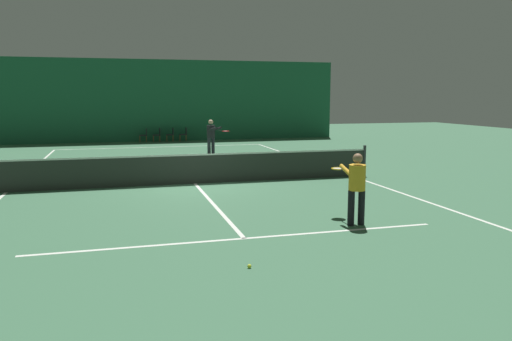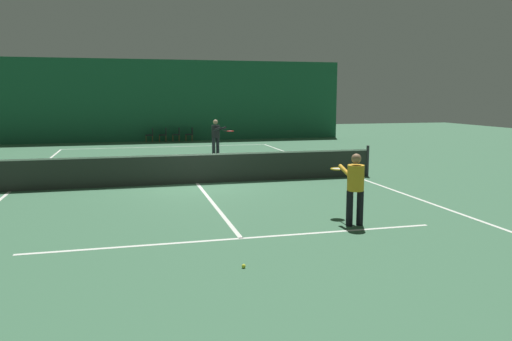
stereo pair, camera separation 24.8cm
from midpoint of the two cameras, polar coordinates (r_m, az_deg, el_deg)
The scene contains 16 objects.
ground_plane at distance 16.03m, azimuth -6.31°, elevation -1.48°, with size 60.00×60.00×0.00m, color #386647.
backdrop_curtain at distance 31.31m, azimuth -10.48°, elevation 7.86°, with size 23.00×0.12×4.95m.
court_line_baseline_far at distance 27.76m, azimuth -9.80°, elevation 2.69°, with size 11.00×0.10×0.00m.
court_line_service_far at distance 22.32m, azimuth -8.64°, elevation 1.31°, with size 8.25×0.10×0.00m.
court_line_service_near at distance 9.89m, azimuth -0.98°, elevation -7.76°, with size 8.25×0.10×0.00m.
court_line_sideline_left at distance 16.22m, azimuth -25.94°, elevation -2.18°, with size 0.10×23.80×0.00m.
court_line_sideline_right at distance 17.65m, azimuth 11.66°, elevation -0.68°, with size 0.10×23.80×0.00m.
court_line_centre at distance 16.03m, azimuth -6.31°, elevation -1.48°, with size 0.10×12.80×0.00m.
tennis_net at distance 15.95m, azimuth -6.34°, elevation 0.32°, with size 12.00×0.10×1.07m.
player_near at distance 10.93m, azimuth 11.84°, elevation -1.47°, with size 0.39×1.30×1.56m.
player_far at distance 23.53m, azimuth -4.27°, elevation 4.13°, with size 1.03×1.33×1.67m.
courtside_chair_0 at distance 30.80m, azimuth -11.74°, elevation 4.11°, with size 0.44×0.44×0.84m.
courtside_chair_1 at distance 30.85m, azimuth -10.25°, elevation 4.16°, with size 0.44×0.44×0.84m.
courtside_chair_2 at distance 30.92m, azimuth -8.77°, elevation 4.20°, with size 0.44×0.44×0.84m.
courtside_chair_3 at distance 31.00m, azimuth -7.30°, elevation 4.25°, with size 0.44×0.44×0.84m.
tennis_ball at distance 8.26m, azimuth -0.55°, elevation -10.87°, with size 0.07×0.07×0.07m.
Camera 2 is at (-2.08, -15.66, 2.78)m, focal length 35.00 mm.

